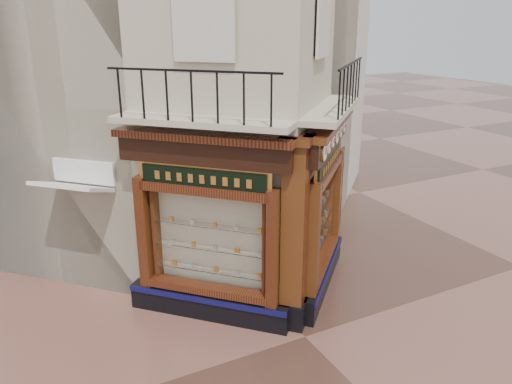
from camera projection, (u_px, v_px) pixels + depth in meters
ground at (305, 337)px, 9.93m from camera, size 80.00×80.00×0.00m
main_building at (187, 19)px, 13.16m from camera, size 11.31×11.31×12.00m
neighbour_left at (76, 38)px, 14.33m from camera, size 11.31×11.31×11.00m
neighbour_right at (233, 35)px, 16.47m from camera, size 11.31×11.31×11.00m
shopfront_left at (207, 231)px, 10.00m from camera, size 2.86×2.86×3.98m
shopfront_right at (323, 208)px, 11.22m from camera, size 2.86×2.86×3.98m
corner_pilaster at (294, 238)px, 9.72m from camera, size 0.85×0.85×3.98m
balcony at (271, 114)px, 9.81m from camera, size 5.94×2.97×1.03m
clock_a at (324, 151)px, 9.46m from camera, size 0.33×0.33×0.41m
clock_b at (328, 146)px, 9.88m from camera, size 0.28×0.28×0.35m
clock_c at (332, 140)px, 10.30m from camera, size 0.26×0.26×0.32m
clock_d at (336, 135)px, 10.77m from camera, size 0.32×0.32×0.40m
clock_e at (340, 130)px, 11.24m from camera, size 0.28×0.28×0.34m
clock_f at (343, 126)px, 11.70m from camera, size 0.27×0.27×0.33m
awning at (86, 300)px, 11.25m from camera, size 1.69×1.69×0.36m
signboard_left at (203, 178)px, 9.57m from camera, size 1.99×1.99×0.53m
signboard_right at (329, 160)px, 10.83m from camera, size 2.02×2.02×0.54m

